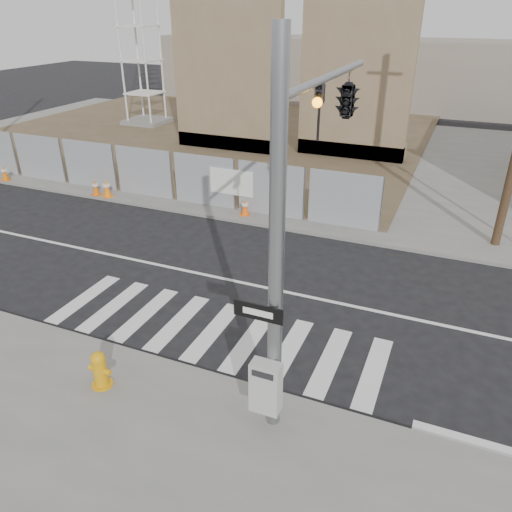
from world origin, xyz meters
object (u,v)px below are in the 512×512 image
at_px(traffic_cone_a, 4,173).
at_px(traffic_cone_b, 96,187).
at_px(traffic_cone_d, 245,207).
at_px(traffic_cone_c, 107,188).
at_px(fire_hydrant, 100,369).
at_px(signal_pole, 327,147).

distance_m(traffic_cone_a, traffic_cone_b, 5.12).
bearing_deg(traffic_cone_d, traffic_cone_a, -178.13).
relative_size(traffic_cone_c, traffic_cone_d, 1.17).
height_order(fire_hydrant, traffic_cone_d, fire_hydrant).
bearing_deg(traffic_cone_a, traffic_cone_b, 0.00).
relative_size(traffic_cone_b, traffic_cone_c, 0.87).
relative_size(signal_pole, traffic_cone_a, 10.08).
xyz_separation_m(signal_pole, fire_hydrant, (-3.67, -3.23, -4.24)).
xyz_separation_m(signal_pole, traffic_cone_b, (-11.46, 6.27, -4.34)).
distance_m(signal_pole, traffic_cone_b, 13.76).
bearing_deg(traffic_cone_b, traffic_cone_a, 180.00).
distance_m(fire_hydrant, traffic_cone_c, 11.93).
relative_size(signal_pole, fire_hydrant, 8.28).
distance_m(fire_hydrant, traffic_cone_d, 9.94).
xyz_separation_m(traffic_cone_b, traffic_cone_d, (6.68, 0.39, -0.01)).
bearing_deg(traffic_cone_c, fire_hydrant, -52.77).
height_order(signal_pole, traffic_cone_c, signal_pole).
height_order(traffic_cone_a, traffic_cone_b, traffic_cone_a).
relative_size(fire_hydrant, traffic_cone_b, 1.28).
height_order(fire_hydrant, traffic_cone_c, fire_hydrant).
height_order(traffic_cone_c, traffic_cone_d, traffic_cone_c).
bearing_deg(fire_hydrant, traffic_cone_b, 123.30).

